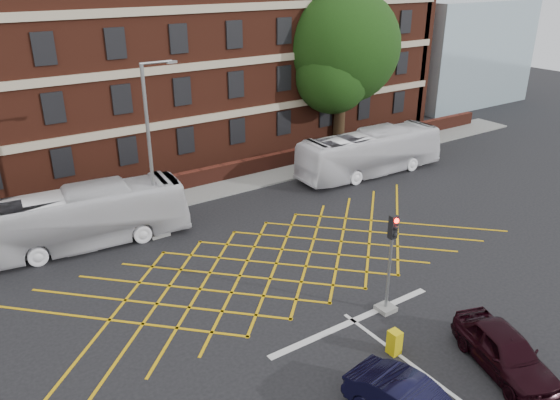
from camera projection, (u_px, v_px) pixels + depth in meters
ground at (301, 282)px, 24.30m from camera, size 120.00×120.00×0.00m
victorian_building at (120, 46)px, 38.07m from camera, size 51.00×12.17×20.40m
boundary_wall at (178, 183)px, 33.97m from camera, size 56.00×0.50×1.10m
far_pavement at (186, 195)px, 33.41m from camera, size 60.00×3.00×0.12m
glass_block at (449, 51)px, 55.83m from camera, size 14.00×10.00×10.00m
box_junction_hatching at (276, 263)px, 25.82m from camera, size 8.22×8.22×0.02m
stop_line at (353, 321)px, 21.64m from camera, size 8.00×0.30×0.02m
bus_left at (77, 219)px, 26.87m from camera, size 11.02×3.65×3.01m
bus_right at (370, 153)px, 36.44m from camera, size 10.82×2.94×2.99m
car_maroon at (505, 351)px, 18.81m from camera, size 3.07×4.75×1.50m
deciduous_tree at (342, 54)px, 41.21m from camera, size 8.69×8.69×11.77m
traffic_light_near at (389, 273)px, 21.62m from camera, size 0.70×0.70×4.27m
street_lamp at (154, 180)px, 27.46m from camera, size 2.25×1.00×8.88m
utility_cabinet at (394, 342)px, 19.67m from camera, size 0.40×0.44×0.94m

